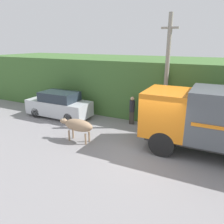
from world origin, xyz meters
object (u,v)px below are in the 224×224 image
Objects in this scene: cargo_truck at (223,120)px; pedestrian_on_hill at (132,109)px; parked_suv at (59,105)px; brown_cow at (78,125)px; utility_pole at (167,72)px.

pedestrian_on_hill is at bearing 156.76° from cargo_truck.
pedestrian_on_hill is at bearing 9.50° from parked_suv.
utility_pole is at bearing 43.80° from brown_cow.
brown_cow is at bearing -39.03° from parked_suv.
cargo_truck is 6.57m from brown_cow.
utility_pole reaches higher than parked_suv.
brown_cow is at bearing -131.76° from utility_pole.
brown_cow is 0.44× the size of parked_suv.
cargo_truck is 3.84× the size of pedestrian_on_hill.
brown_cow is 0.31× the size of utility_pole.
parked_suv is (-3.29, 2.57, -0.02)m from brown_cow.
utility_pole is (3.36, 3.77, 2.38)m from brown_cow.
utility_pole reaches higher than cargo_truck.
cargo_truck is 9.76m from parked_suv.
pedestrian_on_hill is (1.52, 3.46, 0.10)m from brown_cow.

